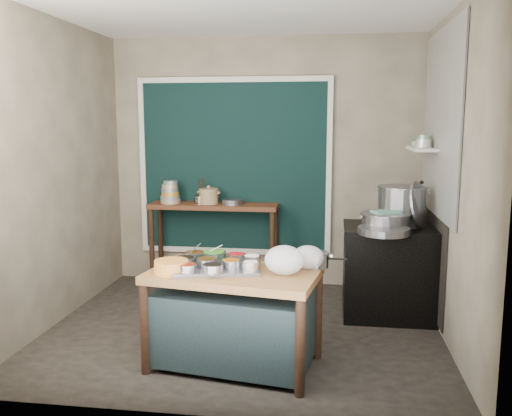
# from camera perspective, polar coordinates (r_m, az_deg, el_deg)

# --- Properties ---
(floor) EXTENTS (3.50, 3.00, 0.02)m
(floor) POSITION_cam_1_polar(r_m,az_deg,el_deg) (5.04, -1.30, -12.69)
(floor) COLOR #2E2923
(floor) RESTS_ON ground
(back_wall) EXTENTS (3.50, 0.02, 2.80)m
(back_wall) POSITION_cam_1_polar(r_m,az_deg,el_deg) (6.20, 0.92, 4.78)
(back_wall) COLOR gray
(back_wall) RESTS_ON floor
(left_wall) EXTENTS (0.02, 3.00, 2.80)m
(left_wall) POSITION_cam_1_polar(r_m,az_deg,el_deg) (5.29, -20.56, 3.50)
(left_wall) COLOR gray
(left_wall) RESTS_ON floor
(right_wall) EXTENTS (0.02, 3.00, 2.80)m
(right_wall) POSITION_cam_1_polar(r_m,az_deg,el_deg) (4.75, 20.10, 2.97)
(right_wall) COLOR gray
(right_wall) RESTS_ON floor
(ceiling) EXTENTS (3.50, 3.00, 0.02)m
(ceiling) POSITION_cam_1_polar(r_m,az_deg,el_deg) (4.79, -1.43, 20.52)
(ceiling) COLOR gray
(ceiling) RESTS_ON back_wall
(curtain_panel) EXTENTS (2.10, 0.02, 1.90)m
(curtain_panel) POSITION_cam_1_polar(r_m,az_deg,el_deg) (6.22, -2.34, 4.32)
(curtain_panel) COLOR black
(curtain_panel) RESTS_ON back_wall
(curtain_frame) EXTENTS (2.22, 0.03, 2.02)m
(curtain_frame) POSITION_cam_1_polar(r_m,az_deg,el_deg) (6.21, -2.35, 4.31)
(curtain_frame) COLOR beige
(curtain_frame) RESTS_ON back_wall
(tile_panel) EXTENTS (0.02, 1.70, 1.70)m
(tile_panel) POSITION_cam_1_polar(r_m,az_deg,el_deg) (5.27, 18.86, 8.48)
(tile_panel) COLOR #B2B2AA
(tile_panel) RESTS_ON right_wall
(soot_patch) EXTENTS (0.01, 1.30, 1.30)m
(soot_patch) POSITION_cam_1_polar(r_m,az_deg,el_deg) (5.49, 18.11, -3.60)
(soot_patch) COLOR black
(soot_patch) RESTS_ON right_wall
(wall_shelf) EXTENTS (0.22, 0.70, 0.03)m
(wall_shelf) POSITION_cam_1_polar(r_m,az_deg,el_deg) (5.55, 17.08, 5.97)
(wall_shelf) COLOR beige
(wall_shelf) RESTS_ON right_wall
(prep_table) EXTENTS (1.35, 0.91, 0.75)m
(prep_table) POSITION_cam_1_polar(r_m,az_deg,el_deg) (4.21, -2.33, -11.57)
(prep_table) COLOR olive
(prep_table) RESTS_ON floor
(back_counter) EXTENTS (1.45, 0.40, 0.95)m
(back_counter) POSITION_cam_1_polar(r_m,az_deg,el_deg) (6.20, -4.42, -3.89)
(back_counter) COLOR #552C18
(back_counter) RESTS_ON floor
(stove_block) EXTENTS (0.90, 0.68, 0.85)m
(stove_block) POSITION_cam_1_polar(r_m,az_deg,el_deg) (5.40, 14.05, -6.63)
(stove_block) COLOR black
(stove_block) RESTS_ON floor
(stove_top) EXTENTS (0.92, 0.69, 0.03)m
(stove_top) POSITION_cam_1_polar(r_m,az_deg,el_deg) (5.30, 14.23, -2.04)
(stove_top) COLOR black
(stove_top) RESTS_ON stove_block
(condiment_tray) EXTENTS (0.71, 0.57, 0.03)m
(condiment_tray) POSITION_cam_1_polar(r_m,az_deg,el_deg) (4.14, -4.17, -6.29)
(condiment_tray) COLOR gray
(condiment_tray) RESTS_ON prep_table
(condiment_bowls) EXTENTS (0.65, 0.50, 0.08)m
(condiment_bowls) POSITION_cam_1_polar(r_m,az_deg,el_deg) (4.15, -4.46, -5.59)
(condiment_bowls) COLOR gray
(condiment_bowls) RESTS_ON condiment_tray
(yellow_basin) EXTENTS (0.32, 0.32, 0.10)m
(yellow_basin) POSITION_cam_1_polar(r_m,az_deg,el_deg) (4.07, -8.90, -6.14)
(yellow_basin) COLOR orange
(yellow_basin) RESTS_ON prep_table
(saucepan) EXTENTS (0.22, 0.22, 0.12)m
(saucepan) POSITION_cam_1_polar(r_m,az_deg,el_deg) (4.21, 6.30, -5.42)
(saucepan) COLOR gray
(saucepan) RESTS_ON prep_table
(plastic_bag_a) EXTENTS (0.31, 0.27, 0.22)m
(plastic_bag_a) POSITION_cam_1_polar(r_m,az_deg,el_deg) (3.97, 2.99, -5.50)
(plastic_bag_a) COLOR white
(plastic_bag_a) RESTS_ON prep_table
(plastic_bag_b) EXTENTS (0.27, 0.23, 0.18)m
(plastic_bag_b) POSITION_cam_1_polar(r_m,az_deg,el_deg) (4.14, 5.51, -5.18)
(plastic_bag_b) COLOR white
(plastic_bag_b) RESTS_ON prep_table
(bowl_stack) EXTENTS (0.23, 0.23, 0.26)m
(bowl_stack) POSITION_cam_1_polar(r_m,az_deg,el_deg) (6.21, -9.03, 1.54)
(bowl_stack) COLOR tan
(bowl_stack) RESTS_ON back_counter
(utensil_cup) EXTENTS (0.18, 0.18, 0.09)m
(utensil_cup) POSITION_cam_1_polar(r_m,az_deg,el_deg) (6.15, -5.83, 0.89)
(utensil_cup) COLOR gray
(utensil_cup) RESTS_ON back_counter
(ceramic_crock) EXTENTS (0.27, 0.27, 0.15)m
(ceramic_crock) POSITION_cam_1_polar(r_m,az_deg,el_deg) (6.11, -4.98, 1.17)
(ceramic_crock) COLOR #967A52
(ceramic_crock) RESTS_ON back_counter
(wide_bowl) EXTENTS (0.27, 0.27, 0.06)m
(wide_bowl) POSITION_cam_1_polar(r_m,az_deg,el_deg) (6.04, -2.49, 0.65)
(wide_bowl) COLOR gray
(wide_bowl) RESTS_ON back_counter
(stock_pot) EXTENTS (0.51, 0.51, 0.37)m
(stock_pot) POSITION_cam_1_polar(r_m,az_deg,el_deg) (5.36, 15.07, 0.24)
(stock_pot) COLOR gray
(stock_pot) RESTS_ON stove_top
(pot_lid) EXTENTS (0.28, 0.45, 0.44)m
(pot_lid) POSITION_cam_1_polar(r_m,az_deg,el_deg) (5.27, 16.73, 0.36)
(pot_lid) COLOR gray
(pot_lid) RESTS_ON stove_top
(steamer) EXTENTS (0.59, 0.59, 0.15)m
(steamer) POSITION_cam_1_polar(r_m,az_deg,el_deg) (5.12, 13.46, -1.35)
(steamer) COLOR gray
(steamer) RESTS_ON stove_top
(green_cloth) EXTENTS (0.28, 0.25, 0.02)m
(green_cloth) POSITION_cam_1_polar(r_m,az_deg,el_deg) (5.11, 13.50, -0.41)
(green_cloth) COLOR #5E9A81
(green_cloth) RESTS_ON steamer
(shallow_pan) EXTENTS (0.54, 0.54, 0.06)m
(shallow_pan) POSITION_cam_1_polar(r_m,az_deg,el_deg) (4.91, 13.31, -2.33)
(shallow_pan) COLOR gray
(shallow_pan) RESTS_ON stove_top
(shelf_bowl_stack) EXTENTS (0.15, 0.15, 0.12)m
(shelf_bowl_stack) POSITION_cam_1_polar(r_m,az_deg,el_deg) (5.49, 17.21, 6.68)
(shelf_bowl_stack) COLOR silver
(shelf_bowl_stack) RESTS_ON wall_shelf
(shelf_bowl_green) EXTENTS (0.20, 0.20, 0.06)m
(shelf_bowl_green) POSITION_cam_1_polar(r_m,az_deg,el_deg) (5.71, 16.85, 6.49)
(shelf_bowl_green) COLOR gray
(shelf_bowl_green) RESTS_ON wall_shelf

